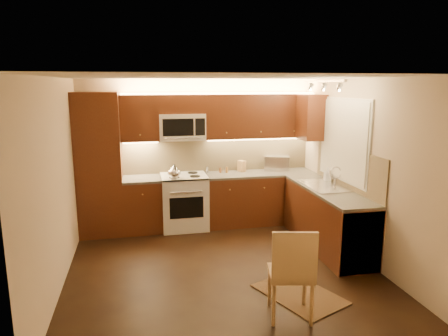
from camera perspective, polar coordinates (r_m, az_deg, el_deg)
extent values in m
cube|color=black|center=(5.65, -0.33, -13.70)|extent=(4.00, 4.00, 0.01)
cube|color=beige|center=(5.11, -0.36, 12.54)|extent=(4.00, 4.00, 0.01)
cube|color=#C1AB8D|center=(7.18, -3.60, 2.23)|extent=(4.00, 0.01, 2.50)
cube|color=#C1AB8D|center=(3.39, 6.65, -8.63)|extent=(4.00, 0.01, 2.50)
cube|color=#C1AB8D|center=(5.23, -22.36, -2.18)|extent=(0.01, 4.00, 2.50)
cube|color=#C1AB8D|center=(5.97, 18.80, -0.29)|extent=(0.01, 4.00, 2.50)
cube|color=#45190E|center=(6.85, -16.99, 0.44)|extent=(0.70, 0.60, 2.30)
cube|color=#45190E|center=(6.99, -11.23, -5.13)|extent=(0.62, 0.60, 0.86)
cube|color=#3C3A37|center=(6.88, -11.37, -1.53)|extent=(0.62, 0.60, 0.04)
cube|color=#45190E|center=(7.30, 4.96, -4.24)|extent=(1.92, 0.60, 0.86)
cube|color=#3C3A37|center=(7.19, 5.02, -0.79)|extent=(1.92, 0.60, 0.04)
cube|color=#45190E|center=(6.38, 14.15, -6.91)|extent=(0.60, 2.00, 0.86)
cube|color=#3C3A37|center=(6.25, 14.35, -2.99)|extent=(0.60, 2.00, 0.04)
cube|color=silver|center=(5.80, 17.21, -8.99)|extent=(0.58, 0.60, 0.84)
cube|color=tan|center=(7.23, -0.84, 1.92)|extent=(3.30, 0.02, 0.60)
cube|color=tan|center=(6.31, 16.85, -0.01)|extent=(0.02, 2.00, 0.60)
cube|color=#45190E|center=(6.85, -11.72, 6.83)|extent=(0.62, 0.35, 0.75)
cube|color=#45190E|center=(7.16, 4.87, 7.23)|extent=(1.92, 0.35, 0.75)
cube|color=#45190E|center=(6.88, -5.98, 8.86)|extent=(0.76, 0.35, 0.31)
cube|color=#45190E|center=(7.04, 12.06, 6.94)|extent=(0.35, 0.50, 0.75)
cube|color=silver|center=(6.38, 16.38, 3.78)|extent=(0.03, 1.44, 1.24)
cube|color=silver|center=(6.37, 16.22, 3.78)|extent=(0.02, 1.36, 1.16)
cube|color=silver|center=(5.99, 13.81, 11.70)|extent=(0.04, 1.20, 0.03)
cube|color=silver|center=(7.42, 7.36, 0.73)|extent=(0.52, 0.45, 0.26)
cube|color=#987144|center=(7.23, 2.48, 0.28)|extent=(0.14, 0.17, 0.19)
cylinder|color=silver|center=(7.15, -2.34, -0.21)|extent=(0.05, 0.05, 0.11)
cylinder|color=brown|center=(7.14, -0.51, -0.31)|extent=(0.05, 0.05, 0.09)
cylinder|color=silver|center=(7.20, 0.24, -0.20)|extent=(0.05, 0.05, 0.09)
cylinder|color=olive|center=(7.13, 0.39, -0.25)|extent=(0.05, 0.05, 0.10)
imported|color=white|center=(6.71, 14.23, -0.88)|extent=(0.11, 0.11, 0.22)
cube|color=black|center=(5.08, 10.45, -16.90)|extent=(1.01, 1.18, 0.01)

